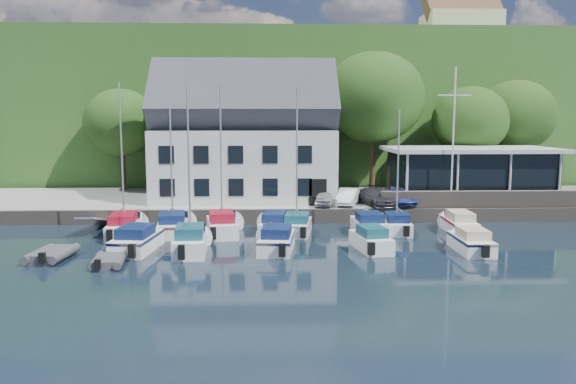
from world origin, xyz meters
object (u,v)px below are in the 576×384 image
at_px(car_white, 348,197).
at_px(boat_r1_6, 398,170).
at_px(boat_r2_2, 277,238).
at_px(boat_r2_1, 189,167).
at_px(dinghy_1, 109,259).
at_px(harbor_building, 245,144).
at_px(boat_r1_3, 274,223).
at_px(boat_r1_1, 171,167).
at_px(boat_r1_4, 297,169).
at_px(boat_r2_4, 471,240).
at_px(car_dgrey, 377,197).
at_px(boat_r2_0, 137,238).
at_px(boat_r1_2, 221,161).
at_px(boat_r1_5, 369,223).
at_px(boat_r1_7, 459,221).
at_px(dinghy_0, 51,253).
at_px(flagpole, 453,138).
at_px(boat_r1_0, 122,166).
at_px(club_pavilion, 469,173).
at_px(car_blue, 397,196).
at_px(boat_r2_3, 371,238).
at_px(car_silver, 324,198).

height_order(car_white, boat_r1_6, boat_r1_6).
xyz_separation_m(car_white, boat_r2_2, (-5.51, -10.30, -0.89)).
distance_m(boat_r2_1, dinghy_1, 6.42).
relative_size(harbor_building, boat_r1_3, 2.56).
bearing_deg(boat_r1_1, dinghy_1, -111.73).
distance_m(boat_r1_4, boat_r2_4, 11.37).
xyz_separation_m(car_dgrey, boat_r2_0, (-15.44, -9.58, -0.91)).
bearing_deg(boat_r1_3, car_white, 52.80).
xyz_separation_m(car_white, boat_r1_3, (-5.59, -5.60, -0.89)).
distance_m(car_dgrey, boat_r1_2, 12.63).
relative_size(boat_r1_5, boat_r2_1, 0.55).
xyz_separation_m(boat_r1_2, boat_r1_3, (3.35, 0.31, -4.01)).
distance_m(car_white, boat_r2_1, 15.15).
bearing_deg(boat_r1_7, boat_r2_4, -99.37).
bearing_deg(dinghy_0, flagpole, 28.30).
height_order(harbor_building, boat_r1_0, harbor_building).
bearing_deg(boat_r1_1, car_white, 16.98).
height_order(club_pavilion, boat_r1_5, club_pavilion).
height_order(boat_r1_7, boat_r2_2, boat_r2_2).
distance_m(boat_r1_3, boat_r2_4, 12.18).
bearing_deg(boat_r2_4, boat_r1_4, 152.59).
bearing_deg(dinghy_0, car_white, 38.91).
bearing_deg(boat_r2_1, car_dgrey, 35.51).
relative_size(car_blue, boat_r1_1, 0.44).
bearing_deg(boat_r1_7, boat_r1_2, -175.97).
bearing_deg(car_white, car_blue, 15.18).
height_order(harbor_building, boat_r1_1, harbor_building).
height_order(car_white, boat_r1_4, boat_r1_4).
distance_m(boat_r1_0, boat_r2_2, 11.24).
bearing_deg(boat_r1_3, boat_r2_4, -18.10).
height_order(harbor_building, boat_r2_0, harbor_building).
bearing_deg(car_dgrey, boat_r2_2, -138.48).
relative_size(car_white, car_dgrey, 0.83).
xyz_separation_m(boat_r1_7, boat_r2_2, (-12.02, -4.77, 0.02)).
bearing_deg(boat_r2_2, boat_r1_4, 79.87).
height_order(flagpole, boat_r2_2, flagpole).
xyz_separation_m(boat_r1_1, boat_r1_7, (18.64, -0.01, -3.63)).
relative_size(harbor_building, boat_r1_1, 1.66).
bearing_deg(boat_r1_3, harbor_building, 111.47).
distance_m(boat_r1_6, boat_r1_7, 5.36).
bearing_deg(boat_r1_5, boat_r2_3, -100.14).
bearing_deg(boat_r1_5, car_blue, 59.09).
distance_m(flagpole, boat_r2_2, 16.83).
relative_size(car_white, boat_r1_0, 0.42).
bearing_deg(car_dgrey, car_blue, 2.72).
height_order(harbor_building, boat_r2_3, harbor_building).
bearing_deg(car_silver, boat_r2_2, -100.89).
bearing_deg(boat_r1_3, flagpole, 27.30).
xyz_separation_m(boat_r2_2, boat_r2_3, (5.35, -0.00, -0.02)).
bearing_deg(boat_r1_2, car_blue, 15.46).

